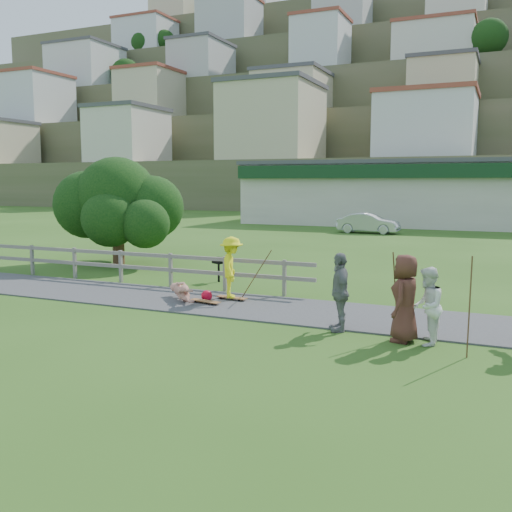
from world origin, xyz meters
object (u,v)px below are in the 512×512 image
object	(u,v)px
spectator_c	(405,298)
bbq	(219,270)
spectator_a	(427,306)
spectator_b	(340,292)
car_silver	(368,223)
tree	(118,221)
skater_rider	(232,271)
skater_fallen	(182,292)

from	to	relation	value
spectator_c	bbq	distance (m)	8.66
spectator_a	bbq	xyz separation A→B (m)	(-7.53, 5.04, -0.41)
spectator_b	spectator_c	xyz separation A→B (m)	(1.52, -0.31, 0.04)
spectator_c	spectator_b	bearing A→B (deg)	-94.68
spectator_b	car_silver	size ratio (longest dim) A/B	0.44
spectator_a	car_silver	distance (m)	26.74
spectator_a	tree	size ratio (longest dim) A/B	0.31
spectator_b	tree	distance (m)	13.36
car_silver	tree	xyz separation A→B (m)	(-6.42, -18.55, 1.13)
skater_rider	skater_fallen	bearing A→B (deg)	92.47
skater_fallen	tree	world-z (taller)	tree
skater_fallen	spectator_a	size ratio (longest dim) A/B	0.97
spectator_b	tree	world-z (taller)	tree
tree	skater_rider	bearing A→B (deg)	-32.49
skater_rider	spectator_a	world-z (taller)	skater_rider
spectator_a	spectator_c	distance (m)	0.49
skater_fallen	spectator_c	world-z (taller)	spectator_c
skater_fallen	spectator_b	world-z (taller)	spectator_b
spectator_c	tree	world-z (taller)	tree
tree	bbq	world-z (taller)	tree
spectator_a	spectator_b	world-z (taller)	spectator_b
car_silver	tree	world-z (taller)	tree
car_silver	skater_rider	bearing A→B (deg)	-175.06
car_silver	tree	bearing A→B (deg)	162.78
bbq	tree	bearing A→B (deg)	-177.08
skater_rider	spectator_b	world-z (taller)	spectator_b
skater_fallen	spectator_c	bearing A→B (deg)	-60.57
car_silver	bbq	size ratio (longest dim) A/B	4.85
spectator_b	tree	xyz separation A→B (m)	(-11.42, 6.88, 0.89)
spectator_c	bbq	size ratio (longest dim) A/B	2.24
skater_fallen	tree	xyz separation A→B (m)	(-6.42, 5.54, 1.51)
skater_rider	tree	xyz separation A→B (m)	(-7.68, 4.89, 0.92)
spectator_b	spectator_a	bearing A→B (deg)	54.90
spectator_a	tree	xyz separation A→B (m)	(-13.41, 7.26, 0.97)
skater_rider	bbq	distance (m)	3.26
car_silver	tree	distance (m)	19.66
spectator_b	spectator_c	size ratio (longest dim) A/B	0.96
skater_rider	tree	bearing A→B (deg)	32.42
spectator_a	tree	world-z (taller)	tree
car_silver	spectator_a	bearing A→B (deg)	-162.98
skater_fallen	spectator_b	xyz separation A→B (m)	(5.00, -1.34, 0.62)
tree	bbq	bearing A→B (deg)	-20.65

